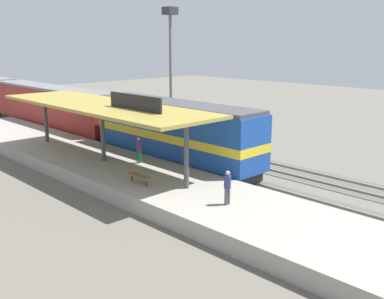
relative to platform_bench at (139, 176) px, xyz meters
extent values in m
plane|color=#666056|center=(8.00, 5.63, -1.34)|extent=(120.00, 120.00, 0.00)
cube|color=#565249|center=(6.00, 5.63, -1.32)|extent=(3.20, 110.00, 0.04)
cube|color=gray|center=(5.28, 5.63, -1.26)|extent=(0.10, 110.00, 0.16)
cube|color=gray|center=(6.72, 5.63, -1.26)|extent=(0.10, 110.00, 0.16)
cube|color=#565249|center=(10.60, 5.63, -1.32)|extent=(3.20, 110.00, 0.04)
cube|color=gray|center=(9.88, 5.63, -1.26)|extent=(0.10, 110.00, 0.16)
cube|color=gray|center=(11.32, 5.63, -1.26)|extent=(0.10, 110.00, 0.16)
cube|color=#9E998E|center=(1.40, 5.63, -0.89)|extent=(6.00, 44.00, 0.90)
cylinder|color=#47474C|center=(1.40, -2.37, 1.36)|extent=(0.28, 0.28, 3.60)
cylinder|color=#47474C|center=(1.40, 5.63, 1.36)|extent=(0.28, 0.28, 3.60)
cylinder|color=#47474C|center=(1.40, 13.63, 1.36)|extent=(0.28, 0.28, 3.60)
cube|color=#A38E3D|center=(1.40, 5.63, 3.26)|extent=(5.20, 18.00, 0.20)
cube|color=black|center=(1.40, 2.03, 3.81)|extent=(0.12, 4.80, 0.90)
cylinder|color=#333338|center=(0.00, -0.65, -0.23)|extent=(0.07, 0.07, 0.42)
cylinder|color=#333338|center=(0.00, 0.65, -0.23)|extent=(0.07, 0.07, 0.42)
cube|color=brown|center=(0.00, 0.00, 0.02)|extent=(0.44, 1.70, 0.08)
cube|color=#28282D|center=(6.00, 3.70, -0.83)|extent=(2.60, 13.60, 0.70)
cube|color=#19479E|center=(6.00, 3.70, 1.27)|extent=(2.90, 14.40, 3.50)
cube|color=#47474C|center=(6.00, 3.70, 3.14)|extent=(2.78, 14.11, 0.24)
cube|color=yellow|center=(6.00, 3.70, 1.00)|extent=(2.93, 14.43, 0.56)
cube|color=#28282D|center=(6.00, 21.70, -0.83)|extent=(2.60, 19.20, 0.70)
cube|color=maroon|center=(6.00, 21.70, 1.17)|extent=(2.90, 20.00, 3.30)
cube|color=slate|center=(6.00, 21.70, 2.94)|extent=(2.78, 19.60, 0.24)
cylinder|color=slate|center=(13.80, 12.82, 4.16)|extent=(0.28, 0.28, 11.00)
cube|color=#333338|center=(13.80, 12.82, 10.01)|extent=(1.10, 1.10, 0.70)
cylinder|color=#4C4C51|center=(0.98, -5.61, -0.02)|extent=(0.16, 0.16, 0.84)
cylinder|color=#4C4C51|center=(1.16, -5.61, -0.02)|extent=(0.16, 0.16, 0.84)
cylinder|color=navy|center=(1.07, -5.61, 0.72)|extent=(0.34, 0.34, 0.64)
sphere|color=tan|center=(1.07, -5.61, 1.15)|extent=(0.23, 0.23, 0.23)
cylinder|color=#23603D|center=(2.62, 3.49, -0.02)|extent=(0.16, 0.16, 0.84)
cylinder|color=#23603D|center=(2.80, 3.49, -0.02)|extent=(0.16, 0.16, 0.84)
cylinder|color=#663375|center=(2.71, 3.49, 0.72)|extent=(0.34, 0.34, 0.64)
sphere|color=tan|center=(2.71, 3.49, 1.15)|extent=(0.23, 0.23, 0.23)
camera|label=1|loc=(-14.47, -19.13, 7.28)|focal=41.83mm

